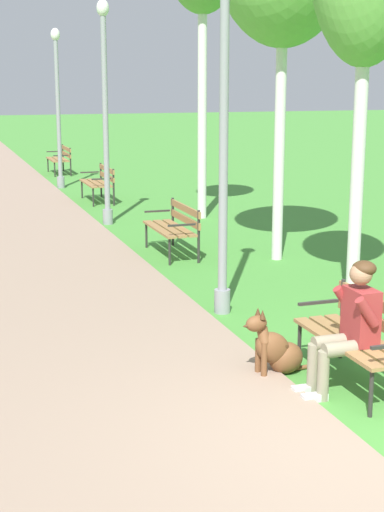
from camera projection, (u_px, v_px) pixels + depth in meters
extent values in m
plane|color=#478E38|center=(379.00, 447.00, 6.17)|extent=(120.00, 120.00, 0.00)
cube|color=olive|center=(335.00, 342.00, 7.26)|extent=(0.14, 1.50, 0.04)
cube|color=olive|center=(352.00, 340.00, 7.32)|extent=(0.14, 1.50, 0.04)
cube|color=olive|center=(368.00, 338.00, 7.37)|extent=(0.14, 1.50, 0.04)
cube|color=olive|center=(379.00, 323.00, 7.37)|extent=(0.04, 1.50, 0.11)
cube|color=olive|center=(380.00, 305.00, 7.33)|extent=(0.04, 1.50, 0.11)
cylinder|color=#2D2B28|center=(299.00, 342.00, 7.94)|extent=(0.04, 0.04, 0.45)
cylinder|color=#2D2B28|center=(342.00, 319.00, 8.05)|extent=(0.04, 0.04, 0.85)
cube|color=#2D2B28|center=(318.00, 302.00, 7.91)|extent=(0.45, 0.04, 0.03)
cylinder|color=#2D2B28|center=(371.00, 393.00, 6.67)|extent=(0.04, 0.04, 0.45)
cube|color=olive|center=(159.00, 229.00, 12.73)|extent=(0.14, 1.50, 0.04)
cube|color=olive|center=(169.00, 228.00, 12.78)|extent=(0.14, 1.50, 0.04)
cube|color=olive|center=(179.00, 228.00, 12.84)|extent=(0.14, 1.50, 0.04)
cube|color=olive|center=(185.00, 219.00, 12.84)|extent=(0.04, 1.50, 0.11)
cube|color=olive|center=(185.00, 208.00, 12.80)|extent=(0.04, 1.50, 0.11)
cylinder|color=#2D2B28|center=(146.00, 235.00, 13.41)|extent=(0.04, 0.04, 0.45)
cylinder|color=#2D2B28|center=(173.00, 222.00, 13.51)|extent=(0.04, 0.04, 0.85)
cube|color=#2D2B28|center=(157.00, 211.00, 13.38)|extent=(0.45, 0.04, 0.03)
cylinder|color=#2D2B28|center=(170.00, 251.00, 12.13)|extent=(0.04, 0.04, 0.45)
cylinder|color=#2D2B28|center=(199.00, 237.00, 12.24)|extent=(0.04, 0.04, 0.85)
cube|color=#2D2B28|center=(182.00, 225.00, 12.10)|extent=(0.45, 0.04, 0.03)
cube|color=olive|center=(88.00, 183.00, 18.30)|extent=(0.14, 1.50, 0.04)
cube|color=olive|center=(95.00, 183.00, 18.36)|extent=(0.14, 1.50, 0.04)
cube|color=olive|center=(103.00, 183.00, 18.41)|extent=(0.14, 1.50, 0.04)
cube|color=olive|center=(107.00, 177.00, 18.41)|extent=(0.04, 1.50, 0.11)
cube|color=olive|center=(107.00, 169.00, 18.37)|extent=(0.04, 1.50, 0.11)
cylinder|color=#2D2B28|center=(82.00, 189.00, 18.98)|extent=(0.04, 0.04, 0.45)
cylinder|color=#2D2B28|center=(101.00, 180.00, 19.09)|extent=(0.04, 0.04, 0.85)
cube|color=#2D2B28|center=(90.00, 172.00, 18.96)|extent=(0.45, 0.04, 0.03)
cylinder|color=#2D2B28|center=(93.00, 197.00, 17.71)|extent=(0.04, 0.04, 0.45)
cylinder|color=#2D2B28|center=(114.00, 187.00, 17.81)|extent=(0.04, 0.04, 0.85)
cube|color=#2D2B28|center=(101.00, 179.00, 17.68)|extent=(0.45, 0.04, 0.03)
cube|color=olive|center=(52.00, 160.00, 23.71)|extent=(0.14, 1.50, 0.04)
cube|color=olive|center=(58.00, 159.00, 23.76)|extent=(0.14, 1.50, 0.04)
cube|color=olive|center=(63.00, 159.00, 23.82)|extent=(0.14, 1.50, 0.04)
cube|color=olive|center=(66.00, 155.00, 23.82)|extent=(0.04, 1.50, 0.11)
cube|color=olive|center=(66.00, 149.00, 23.78)|extent=(0.04, 1.50, 0.11)
cylinder|color=#2D2B28|center=(48.00, 165.00, 24.39)|extent=(0.04, 0.04, 0.45)
cylinder|color=#2D2B28|center=(63.00, 158.00, 24.49)|extent=(0.04, 0.04, 0.85)
cube|color=#2D2B28|center=(54.00, 152.00, 24.36)|extent=(0.45, 0.04, 0.03)
cylinder|color=#2D2B28|center=(55.00, 169.00, 23.11)|extent=(0.04, 0.04, 0.45)
cylinder|color=#2D2B28|center=(71.00, 162.00, 23.22)|extent=(0.04, 0.04, 0.85)
cube|color=#2D2B28|center=(61.00, 156.00, 23.09)|extent=(0.45, 0.04, 0.03)
cylinder|color=gray|center=(334.00, 342.00, 7.21)|extent=(0.42, 0.14, 0.14)
cylinder|color=gray|center=(313.00, 368.00, 7.20)|extent=(0.11, 0.11, 0.47)
cube|color=silver|center=(304.00, 389.00, 7.22)|extent=(0.24, 0.09, 0.07)
cylinder|color=gray|center=(345.00, 349.00, 7.03)|extent=(0.42, 0.14, 0.14)
cylinder|color=gray|center=(323.00, 376.00, 7.02)|extent=(0.11, 0.11, 0.47)
cube|color=silver|center=(314.00, 397.00, 7.04)|extent=(0.24, 0.09, 0.07)
cube|color=maroon|center=(361.00, 316.00, 7.13)|extent=(0.22, 0.36, 0.52)
cylinder|color=maroon|center=(345.00, 300.00, 7.27)|extent=(0.25, 0.09, 0.30)
cylinder|color=maroon|center=(367.00, 312.00, 6.90)|extent=(0.25, 0.09, 0.30)
sphere|color=#A37556|center=(361.00, 274.00, 7.03)|extent=(0.21, 0.21, 0.21)
ellipsoid|color=#472D19|center=(364.00, 268.00, 7.03)|extent=(0.22, 0.23, 0.14)
ellipsoid|color=brown|center=(286.00, 358.00, 7.68)|extent=(0.39, 0.32, 0.32)
ellipsoid|color=brown|center=(273.00, 348.00, 7.60)|extent=(0.52, 0.27, 0.48)
ellipsoid|color=#4C2D19|center=(277.00, 343.00, 7.61)|extent=(0.37, 0.23, 0.27)
cylinder|color=brown|center=(258.00, 357.00, 7.62)|extent=(0.06, 0.06, 0.38)
cylinder|color=brown|center=(264.00, 361.00, 7.51)|extent=(0.06, 0.06, 0.38)
cylinder|color=brown|center=(263.00, 335.00, 7.52)|extent=(0.13, 0.18, 0.19)
ellipsoid|color=brown|center=(256.00, 324.00, 7.46)|extent=(0.23, 0.16, 0.16)
cone|color=#4C2D19|center=(247.00, 326.00, 7.42)|extent=(0.11, 0.10, 0.09)
cone|color=#4C2D19|center=(258.00, 312.00, 7.49)|extent=(0.06, 0.06, 0.09)
cone|color=#4C2D19|center=(263.00, 314.00, 7.41)|extent=(0.06, 0.06, 0.09)
cylinder|color=brown|center=(302.00, 367.00, 7.80)|extent=(0.28, 0.07, 0.04)
cylinder|color=gray|center=(222.00, 301.00, 9.68)|extent=(0.20, 0.20, 0.30)
cylinder|color=gray|center=(224.00, 134.00, 9.22)|extent=(0.11, 0.11, 4.43)
cylinder|color=gray|center=(108.00, 217.00, 15.60)|extent=(0.20, 0.20, 0.30)
cylinder|color=gray|center=(106.00, 122.00, 15.18)|extent=(0.11, 0.11, 4.05)
ellipsoid|color=silver|center=(103.00, 8.00, 14.70)|extent=(0.24, 0.24, 0.32)
cylinder|color=gray|center=(61.00, 182.00, 20.79)|extent=(0.20, 0.20, 0.30)
cylinder|color=gray|center=(58.00, 115.00, 20.40)|extent=(0.11, 0.11, 3.85)
ellipsoid|color=silver|center=(55.00, 34.00, 19.94)|extent=(0.24, 0.24, 0.32)
cylinder|color=silver|center=(358.00, 166.00, 9.81)|extent=(0.17, 0.17, 3.57)
cylinder|color=silver|center=(280.00, 137.00, 12.16)|extent=(0.17, 0.17, 3.93)
cylinder|color=silver|center=(202.00, 108.00, 15.83)|extent=(0.18, 0.18, 4.56)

